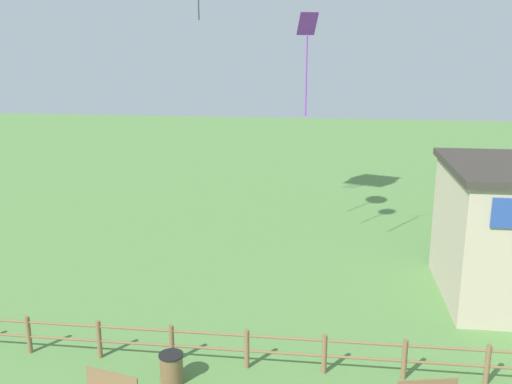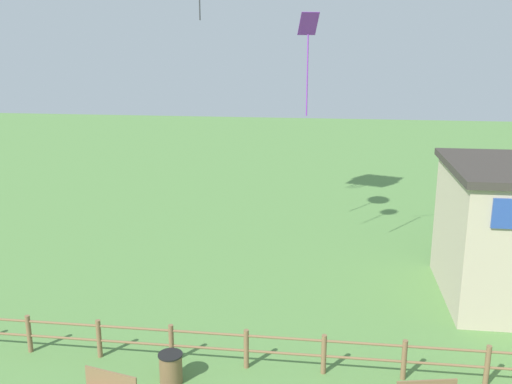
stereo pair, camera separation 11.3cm
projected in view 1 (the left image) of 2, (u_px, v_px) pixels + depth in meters
name	position (u px, v px, depth m)	size (l,w,h in m)	color
wooden_fence	(247.00, 346.00, 15.42)	(21.04, 0.14, 1.13)	brown
trash_bin	(171.00, 368.00, 14.80)	(0.64, 0.64, 0.81)	brown
kite_purple_streamer	(307.00, 44.00, 19.71)	(0.77, 0.69, 3.53)	purple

